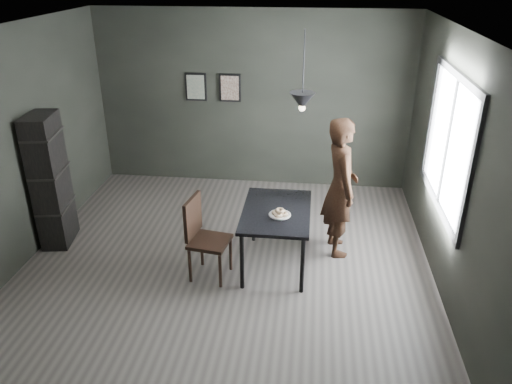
# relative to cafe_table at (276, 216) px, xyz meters

# --- Properties ---
(ground) EXTENTS (5.00, 5.00, 0.00)m
(ground) POSITION_rel_cafe_table_xyz_m (-0.60, 0.00, -0.67)
(ground) COLOR #3D3834
(ground) RESTS_ON ground
(back_wall) EXTENTS (5.00, 0.10, 2.80)m
(back_wall) POSITION_rel_cafe_table_xyz_m (-0.60, 2.50, 0.73)
(back_wall) COLOR black
(back_wall) RESTS_ON ground
(ceiling) EXTENTS (5.00, 5.00, 0.02)m
(ceiling) POSITION_rel_cafe_table_xyz_m (-0.60, 0.00, 2.13)
(ceiling) COLOR silver
(ceiling) RESTS_ON ground
(window_assembly) EXTENTS (0.04, 1.96, 1.56)m
(window_assembly) POSITION_rel_cafe_table_xyz_m (1.87, 0.20, 0.93)
(window_assembly) COLOR white
(window_assembly) RESTS_ON ground
(cafe_table) EXTENTS (0.80, 1.20, 0.75)m
(cafe_table) POSITION_rel_cafe_table_xyz_m (0.00, 0.00, 0.00)
(cafe_table) COLOR black
(cafe_table) RESTS_ON ground
(white_plate) EXTENTS (0.23, 0.23, 0.01)m
(white_plate) POSITION_rel_cafe_table_xyz_m (0.05, -0.14, 0.08)
(white_plate) COLOR white
(white_plate) RESTS_ON cafe_table
(donut_pile) EXTENTS (0.19, 0.19, 0.08)m
(donut_pile) POSITION_rel_cafe_table_xyz_m (0.05, -0.14, 0.12)
(donut_pile) COLOR beige
(donut_pile) RESTS_ON white_plate
(woman) EXTENTS (0.55, 0.72, 1.78)m
(woman) POSITION_rel_cafe_table_xyz_m (0.75, 0.43, 0.22)
(woman) COLOR black
(woman) RESTS_ON ground
(wood_chair) EXTENTS (0.50, 0.50, 1.00)m
(wood_chair) POSITION_rel_cafe_table_xyz_m (-0.83, -0.33, -0.10)
(wood_chair) COLOR black
(wood_chair) RESTS_ON ground
(shelf_unit) EXTENTS (0.42, 0.63, 1.74)m
(shelf_unit) POSITION_rel_cafe_table_xyz_m (-2.92, 0.23, 0.20)
(shelf_unit) COLOR black
(shelf_unit) RESTS_ON ground
(pendant_lamp) EXTENTS (0.28, 0.28, 0.86)m
(pendant_lamp) POSITION_rel_cafe_table_xyz_m (0.25, 0.10, 1.38)
(pendant_lamp) COLOR black
(pendant_lamp) RESTS_ON ground
(framed_print_left) EXTENTS (0.34, 0.04, 0.44)m
(framed_print_left) POSITION_rel_cafe_table_xyz_m (-1.50, 2.47, 0.93)
(framed_print_left) COLOR black
(framed_print_left) RESTS_ON ground
(framed_print_right) EXTENTS (0.34, 0.04, 0.44)m
(framed_print_right) POSITION_rel_cafe_table_xyz_m (-0.95, 2.47, 0.93)
(framed_print_right) COLOR black
(framed_print_right) RESTS_ON ground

